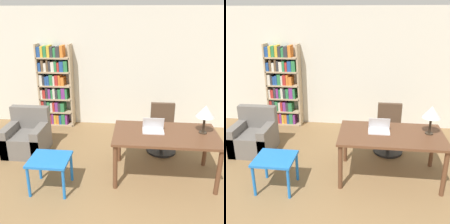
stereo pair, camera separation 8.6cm
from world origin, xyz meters
The scene contains 8 objects.
wall_back centered at (0.00, 4.53, 1.35)m, with size 8.00×0.06×2.70m.
desk centered at (0.76, 2.36, 0.68)m, with size 1.63×0.93×0.77m.
laptop centered at (0.57, 2.42, 0.82)m, with size 0.33×0.22×0.22m.
table_lamp centered at (1.35, 2.43, 1.13)m, with size 0.28×0.28×0.45m.
office_chair centered at (0.81, 3.27, 0.40)m, with size 0.56×0.56×0.93m.
side_table_blue centered at (-0.96, 1.86, 0.44)m, with size 0.59×0.53×0.52m.
armchair centered at (-1.78, 2.96, 0.28)m, with size 0.75×0.73×0.84m.
bookshelf centered at (-1.62, 4.34, 0.94)m, with size 0.79×0.28×1.91m.
Camera 1 is at (0.29, -1.42, 2.52)m, focal length 42.00 mm.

